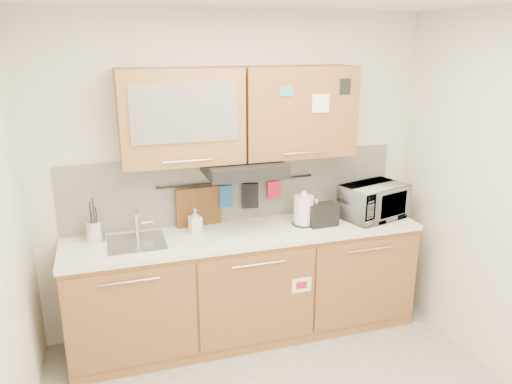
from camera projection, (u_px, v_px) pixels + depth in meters
wall_back at (236, 175)px, 4.12m from camera, size 3.20×0.00×3.20m
base_cabinet at (247, 290)px, 4.09m from camera, size 2.80×0.64×0.88m
countertop at (247, 234)px, 3.95m from camera, size 2.82×0.62×0.04m
backsplash at (236, 187)px, 4.13m from camera, size 2.80×0.02×0.56m
upper_cabinets at (240, 114)px, 3.80m from camera, size 1.82×0.37×0.70m
range_hood at (244, 168)px, 3.85m from camera, size 0.60×0.46×0.10m
sink at (137, 242)px, 3.71m from camera, size 0.42×0.40×0.26m
utensil_rail at (237, 182)px, 4.08m from camera, size 1.30×0.02×0.02m
utensil_crock at (95, 231)px, 3.72m from camera, size 0.18×0.18×0.33m
kettle at (304, 211)px, 4.06m from camera, size 0.21×0.18×0.29m
toaster at (322, 214)px, 4.05m from camera, size 0.24×0.15×0.18m
microwave at (374, 201)px, 4.21m from camera, size 0.60×0.49×0.29m
soap_bottle at (195, 221)px, 3.89m from camera, size 0.10×0.10×0.20m
cutting_board at (199, 214)px, 4.04m from camera, size 0.37×0.06×0.45m
oven_mitt at (226, 196)px, 4.07m from camera, size 0.11×0.03×0.18m
dark_pouch at (250, 195)px, 4.13m from camera, size 0.14×0.06×0.21m
pot_holder at (274, 189)px, 4.18m from camera, size 0.12×0.02×0.14m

